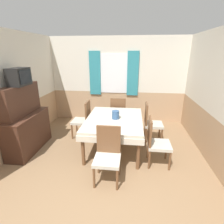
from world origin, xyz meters
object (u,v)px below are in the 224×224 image
object	(u,v)px
chair_head_window	(118,113)
tv	(19,77)
chair_right_near	(156,141)
chair_left_far	(83,118)
chair_right_far	(151,121)
vase	(116,115)
dining_table	(114,123)
sideboard	(26,124)
chair_head_near	(108,153)

from	to	relation	value
chair_head_window	tv	world-z (taller)	tv
chair_right_near	chair_left_far	xyz separation A→B (m)	(-1.73, 1.02, 0.00)
tv	chair_right_far	bearing A→B (deg)	17.17
chair_right_near	vase	xyz separation A→B (m)	(-0.84, 0.50, 0.33)
dining_table	chair_right_far	xyz separation A→B (m)	(0.86, 0.51, -0.13)
vase	sideboard	bearing A→B (deg)	-171.80
chair_head_window	chair_right_far	distance (m)	1.02
dining_table	chair_right_near	bearing A→B (deg)	-30.59
chair_left_far	tv	xyz separation A→B (m)	(-1.02, -0.85, 1.17)
chair_right_near	chair_left_far	world-z (taller)	same
chair_right_far	tv	bearing A→B (deg)	-72.83
tv	chair_head_near	bearing A→B (deg)	-20.89
chair_head_window	chair_head_near	bearing A→B (deg)	-90.00
chair_right_near	sideboard	distance (m)	2.82
chair_head_near	chair_left_far	xyz separation A→B (m)	(-0.86, 1.57, 0.00)
chair_left_far	sideboard	xyz separation A→B (m)	(-1.08, -0.81, 0.13)
chair_right_near	vase	size ratio (longest dim) A/B	5.16
sideboard	tv	world-z (taller)	tv
chair_right_near	chair_head_near	size ratio (longest dim) A/B	1.00
chair_right_far	vase	size ratio (longest dim) A/B	5.16
chair_head_near	chair_left_far	size ratio (longest dim) A/B	1.00
chair_head_near	chair_right_far	size ratio (longest dim) A/B	1.00
chair_left_far	chair_head_window	bearing A→B (deg)	-57.56
dining_table	vase	size ratio (longest dim) A/B	8.86
chair_head_window	sideboard	size ratio (longest dim) A/B	0.64
chair_right_far	dining_table	bearing A→B (deg)	-59.41
dining_table	vase	world-z (taller)	vase
chair_head_window	chair_right_far	xyz separation A→B (m)	(0.86, -0.55, 0.00)
chair_head_window	sideboard	xyz separation A→B (m)	(-1.94, -1.36, 0.13)
dining_table	chair_right_near	distance (m)	1.01
dining_table	chair_head_window	xyz separation A→B (m)	(0.00, 1.06, -0.13)
chair_right_near	dining_table	bearing A→B (deg)	-120.59
dining_table	chair_right_far	distance (m)	1.01
chair_head_near	vase	bearing A→B (deg)	-91.58
chair_left_far	tv	bearing A→B (deg)	129.70
chair_right_far	sideboard	world-z (taller)	sideboard
dining_table	vase	bearing A→B (deg)	-22.57
vase	chair_head_window	bearing A→B (deg)	91.54
chair_head_window	sideboard	distance (m)	2.37
chair_head_near	chair_right_far	xyz separation A→B (m)	(0.86, 1.57, 0.00)
vase	dining_table	bearing A→B (deg)	157.43
sideboard	dining_table	bearing A→B (deg)	8.66
dining_table	tv	size ratio (longest dim) A/B	3.65
dining_table	chair_head_near	xyz separation A→B (m)	(0.00, -1.06, -0.13)
chair_left_far	sideboard	distance (m)	1.35
chair_head_window	vase	bearing A→B (deg)	-88.46
dining_table	chair_head_window	distance (m)	1.07
chair_right_near	chair_left_far	bearing A→B (deg)	-120.59
vase	chair_right_far	bearing A→B (deg)	32.05
chair_right_near	sideboard	size ratio (longest dim) A/B	0.64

